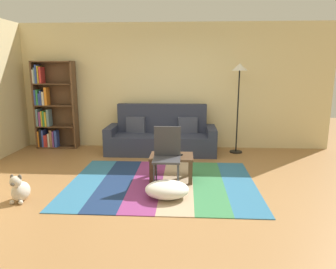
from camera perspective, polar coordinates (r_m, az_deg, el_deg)
The scene contains 11 objects.
ground_plane at distance 4.74m, azimuth -0.25°, elevation -9.71°, with size 14.00×14.00×0.00m, color #9E7042.
back_wall at distance 6.96m, azimuth 1.06°, elevation 8.72°, with size 6.80×0.10×2.70m, color beige.
rug at distance 4.91m, azimuth -1.10°, elevation -8.86°, with size 2.86×2.22×0.01m.
couch at distance 6.59m, azimuth -1.23°, elevation -0.38°, with size 2.26×0.80×1.00m.
bookshelf at distance 7.38m, azimuth -20.59°, elevation 4.31°, with size 0.90×0.28×1.90m.
coffee_table at distance 4.96m, azimuth 0.65°, elevation -4.70°, with size 0.68×0.48×0.40m.
pouf at distance 4.35m, azimuth -0.18°, elevation -9.98°, with size 0.60×0.49×0.23m, color white.
dog at distance 4.69m, azimuth -25.38°, elevation -9.07°, with size 0.22×0.35×0.40m.
standing_lamp at distance 6.57m, azimuth 12.84°, elevation 9.87°, with size 0.32×0.32×1.84m.
tv_remote at distance 4.90m, azimuth 2.00°, elevation -3.84°, with size 0.04×0.15×0.02m, color black.
folding_chair at distance 4.65m, azimuth -0.19°, elevation -3.18°, with size 0.40×0.40×0.90m.
Camera 1 is at (0.27, -4.39, 1.76)m, focal length 33.46 mm.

